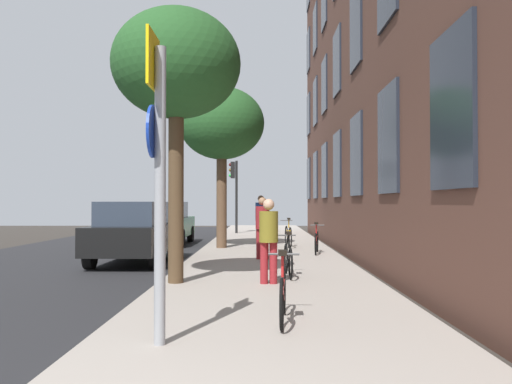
{
  "coord_description": "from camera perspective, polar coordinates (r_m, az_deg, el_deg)",
  "views": [
    {
      "loc": [
        0.93,
        -1.59,
        1.62
      ],
      "look_at": [
        0.83,
        9.5,
        1.82
      ],
      "focal_mm": 38.46,
      "sensor_mm": 36.0,
      "label": 1
    }
  ],
  "objects": [
    {
      "name": "sidewalk",
      "position": [
        16.67,
        1.11,
        -6.43
      ],
      "size": [
        4.2,
        38.0,
        0.12
      ],
      "primitive_type": "cube",
      "color": "#9E9389",
      "rests_on": "ground"
    },
    {
      "name": "tree_near",
      "position": [
        10.62,
        -8.29,
        12.78
      ],
      "size": [
        2.41,
        2.41,
        5.12
      ],
      "color": "#4C3823",
      "rests_on": "sidewalk"
    },
    {
      "name": "traffic_light",
      "position": [
        26.58,
        -2.27,
        0.9
      ],
      "size": [
        0.43,
        0.24,
        3.51
      ],
      "color": "black",
      "rests_on": "sidewalk"
    },
    {
      "name": "car_1",
      "position": [
        21.21,
        -9.41,
        -3.15
      ],
      "size": [
        1.8,
        4.15,
        1.62
      ],
      "color": "#19662D",
      "rests_on": "road_asphalt"
    },
    {
      "name": "bicycle_2",
      "position": [
        16.14,
        6.31,
        -5.12
      ],
      "size": [
        0.43,
        1.64,
        0.91
      ],
      "color": "black",
      "rests_on": "sidewalk"
    },
    {
      "name": "car_0",
      "position": [
        14.77,
        -12.51,
        -4.06
      ],
      "size": [
        1.81,
        4.06,
        1.62
      ],
      "color": "black",
      "rests_on": "road_asphalt"
    },
    {
      "name": "ground_plane",
      "position": [
        17.0,
        -10.85,
        -6.51
      ],
      "size": [
        41.8,
        41.8,
        0.0
      ],
      "primitive_type": "plane",
      "color": "#332D28"
    },
    {
      "name": "pedestrian_0",
      "position": [
        10.1,
        1.33,
        -4.51
      ],
      "size": [
        0.48,
        0.48,
        1.56
      ],
      "color": "maroon",
      "rests_on": "sidewalk"
    },
    {
      "name": "tree_far",
      "position": [
        18.24,
        -3.59,
        7.0
      ],
      "size": [
        2.81,
        2.81,
        5.3
      ],
      "color": "brown",
      "rests_on": "sidewalk"
    },
    {
      "name": "bicycle_0",
      "position": [
        6.99,
        2.81,
        -10.5
      ],
      "size": [
        0.42,
        1.63,
        0.91
      ],
      "color": "black",
      "rests_on": "sidewalk"
    },
    {
      "name": "sign_post",
      "position": [
        5.89,
        -10.17,
        2.92
      ],
      "size": [
        0.15,
        0.6,
        3.3
      ],
      "color": "gray",
      "rests_on": "sidewalk"
    },
    {
      "name": "pedestrian_2",
      "position": [
        19.36,
        0.51,
        -2.56
      ],
      "size": [
        0.55,
        0.55,
        1.74
      ],
      "color": "#4C4742",
      "rests_on": "sidewalk"
    },
    {
      "name": "road_asphalt",
      "position": [
        17.53,
        -17.64,
        -6.29
      ],
      "size": [
        7.0,
        38.0,
        0.01
      ],
      "primitive_type": "cube",
      "color": "#232326",
      "rests_on": "ground"
    },
    {
      "name": "pedestrian_1",
      "position": [
        14.44,
        0.68,
        -3.33
      ],
      "size": [
        0.51,
        0.51,
        1.63
      ],
      "color": "maroon",
      "rests_on": "sidewalk"
    },
    {
      "name": "bicycle_3",
      "position": [
        18.52,
        3.38,
        -4.52
      ],
      "size": [
        0.42,
        1.74,
        0.97
      ],
      "color": "black",
      "rests_on": "sidewalk"
    },
    {
      "name": "bicycle_1",
      "position": [
        11.15,
        3.37,
        -6.96
      ],
      "size": [
        0.42,
        1.6,
        0.91
      ],
      "color": "black",
      "rests_on": "sidewalk"
    }
  ]
}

